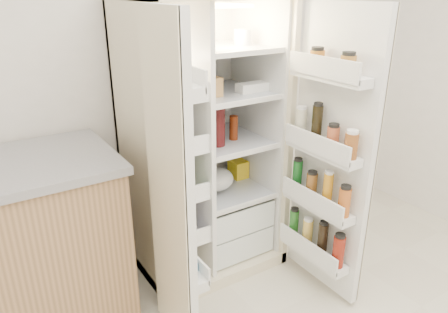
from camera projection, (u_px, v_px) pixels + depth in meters
wall_back at (169, 62)px, 2.87m from camera, size 4.00×0.02×2.70m
refrigerator at (202, 160)px, 2.84m from camera, size 0.92×0.70×1.80m
freezer_door at (172, 193)px, 2.06m from camera, size 0.15×0.40×1.72m
fridge_door at (329, 161)px, 2.49m from camera, size 0.17×0.58×1.72m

